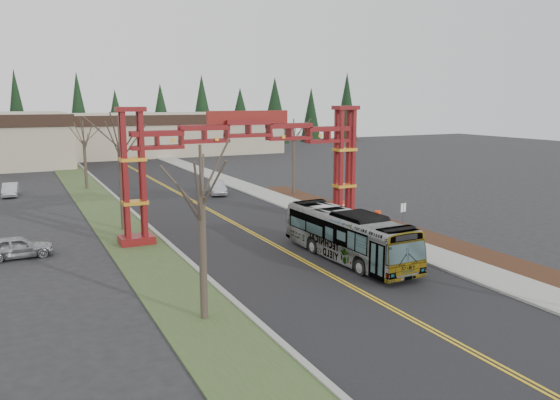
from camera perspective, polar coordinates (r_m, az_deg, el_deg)
ground at (r=24.56m, az=13.88°, el=-12.19°), size 200.00×200.00×0.00m
road at (r=45.68m, az=-6.68°, el=-1.43°), size 12.00×110.00×0.02m
lane_line_left at (r=45.64m, az=-6.82°, el=-1.42°), size 0.12×100.00×0.01m
lane_line_right at (r=45.71m, az=-6.54°, el=-1.39°), size 0.12×100.00×0.01m
curb_right at (r=48.02m, az=0.24°, el=-0.69°), size 0.30×110.00×0.15m
sidewalk_right at (r=48.68m, az=1.77°, el=-0.55°), size 2.60×110.00×0.14m
landscape_strip at (r=38.13m, az=15.99°, el=-4.06°), size 2.60×50.00×0.12m
grass_median at (r=43.72m, az=-16.60°, el=-2.29°), size 4.00×110.00×0.08m
curb_left at (r=44.04m, az=-14.24°, el=-2.03°), size 0.30×110.00×0.15m
gateway_arch at (r=38.34m, az=-3.32°, el=5.40°), size 18.20×1.60×8.90m
retail_building_east at (r=100.43m, az=-11.97°, el=6.85°), size 38.00×20.30×7.00m
conifer_treeline at (r=110.25m, az=-18.58°, el=8.39°), size 116.10×5.60×13.00m
transit_bus at (r=32.34m, az=7.12°, el=-3.69°), size 2.83×10.70×2.96m
silver_sedan at (r=55.01m, az=-6.67°, el=1.32°), size 2.25×4.47×1.41m
parked_car_near_a at (r=36.21m, az=-25.74°, el=-4.44°), size 4.09×1.78×1.37m
parked_car_far_a at (r=59.80m, az=-26.35°, el=0.97°), size 1.63×4.00×1.29m
bare_tree_median_near at (r=22.77m, az=-8.23°, el=0.24°), size 3.28×3.28×7.53m
bare_tree_median_mid at (r=40.34m, az=-16.41°, el=5.22°), size 3.43×3.43×8.27m
bare_tree_median_far at (r=60.84m, az=-19.81°, el=5.83°), size 3.17×3.17×7.24m
bare_tree_right_far at (r=53.67m, az=1.44°, el=6.40°), size 2.88×2.88×7.52m
street_sign at (r=39.09m, az=12.75°, el=-1.24°), size 0.50×0.15×2.22m
barrel_south at (r=42.46m, az=10.16°, el=-1.77°), size 0.52×0.52×0.97m
barrel_mid at (r=45.94m, az=5.75°, el=-0.79°), size 0.48×0.48×0.88m
barrel_north at (r=46.22m, az=6.43°, el=-0.69°), size 0.51×0.51×0.95m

